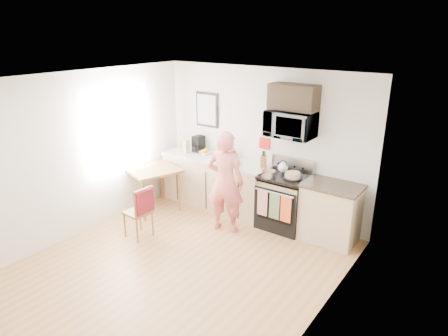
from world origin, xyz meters
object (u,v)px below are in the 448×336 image
Objects in this scene: microwave at (291,124)px; dining_table at (153,173)px; person at (225,182)px; range at (284,203)px; chair at (142,206)px; cake at (293,175)px.

microwave is 0.80× the size of dining_table.
person reaches higher than dining_table.
person is at bearing -138.38° from range.
chair is (0.66, -0.90, -0.15)m from dining_table.
chair is at bearing -134.28° from range.
microwave is at bearing 135.45° from cake.
cake is (0.89, 0.61, 0.12)m from person.
microwave is 0.45× the size of person.
person is (-0.74, -0.76, -0.91)m from microwave.
range is at bearing 18.31° from dining_table.
microwave is at bearing 90.06° from range.
person is 5.80× the size of cake.
person is 1.08m from cake.
range reaches higher than cake.
chair is at bearing -132.53° from microwave.
person reaches higher than range.
cake reaches higher than chair.
cake is at bearing 46.49° from chair.
chair reaches higher than dining_table.
dining_table is at bearing -163.80° from cake.
cake is (0.15, -0.05, 0.53)m from range.
range is 2.32m from chair.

